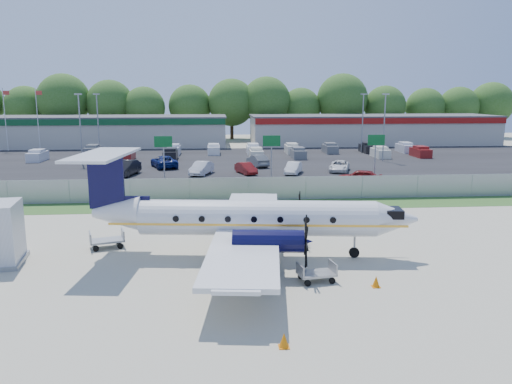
{
  "coord_description": "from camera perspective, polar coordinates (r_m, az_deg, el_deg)",
  "views": [
    {
      "loc": [
        -2.81,
        -27.99,
        9.01
      ],
      "look_at": [
        0.0,
        6.0,
        2.3
      ],
      "focal_mm": 35.0,
      "sensor_mm": 36.0,
      "label": 1
    }
  ],
  "objects": [
    {
      "name": "tree_line",
      "position": [
        102.42,
        -3.15,
        6.07
      ],
      "size": [
        112.0,
        6.0,
        14.0
      ],
      "primitive_type": null,
      "color": "#2A5318",
      "rests_on": "ground"
    },
    {
      "name": "parked_car_a",
      "position": [
        57.95,
        -14.62,
        1.83
      ],
      "size": [
        2.85,
        5.46,
        1.71
      ],
      "primitive_type": "imported",
      "rotation": [
        0.0,
        0.0,
        -0.21
      ],
      "color": "black",
      "rests_on": "ground"
    },
    {
      "name": "flagpole_west",
      "position": [
        89.41,
        -26.72,
        7.8
      ],
      "size": [
        1.06,
        0.12,
        10.0
      ],
      "color": "silver",
      "rests_on": "ground"
    },
    {
      "name": "parked_car_b",
      "position": [
        57.07,
        -6.23,
        1.98
      ],
      "size": [
        2.92,
        4.8,
        1.49
      ],
      "primitive_type": "imported",
      "rotation": [
        0.0,
        0.0,
        -0.32
      ],
      "color": "silver",
      "rests_on": "ground"
    },
    {
      "name": "light_pole_ne",
      "position": [
        69.92,
        14.46,
        7.69
      ],
      "size": [
        0.9,
        0.35,
        9.09
      ],
      "color": "gray",
      "rests_on": "ground"
    },
    {
      "name": "cone_port_wing",
      "position": [
        18.82,
        3.22,
        -16.58
      ],
      "size": [
        0.39,
        0.39,
        0.56
      ],
      "color": "orange",
      "rests_on": "ground"
    },
    {
      "name": "parked_car_f",
      "position": [
        63.21,
        -10.45,
        2.75
      ],
      "size": [
        4.12,
        5.93,
        1.5
      ],
      "primitive_type": "imported",
      "rotation": [
        0.0,
        0.0,
        3.47
      ],
      "color": "navy",
      "rests_on": "ground"
    },
    {
      "name": "baggage_cart_near",
      "position": [
        31.12,
        -16.67,
        -5.26
      ],
      "size": [
        2.23,
        1.71,
        1.03
      ],
      "color": "gray",
      "rests_on": "ground"
    },
    {
      "name": "sign_mid",
      "position": [
        51.51,
        1.78,
        5.11
      ],
      "size": [
        1.8,
        0.26,
        5.0
      ],
      "color": "gray",
      "rests_on": "ground"
    },
    {
      "name": "sign_left",
      "position": [
        51.44,
        -10.53,
        4.92
      ],
      "size": [
        1.8,
        0.26,
        5.0
      ],
      "color": "gray",
      "rests_on": "ground"
    },
    {
      "name": "light_pole_se",
      "position": [
        79.43,
        12.09,
        8.17
      ],
      "size": [
        0.9,
        0.35,
        9.09
      ],
      "color": "gray",
      "rests_on": "ground"
    },
    {
      "name": "sign_right",
      "position": [
        53.87,
        13.54,
        5.07
      ],
      "size": [
        1.8,
        0.26,
        5.0
      ],
      "color": "gray",
      "rests_on": "ground"
    },
    {
      "name": "light_pole_sw",
      "position": [
        78.0,
        -17.62,
        7.84
      ],
      "size": [
        0.9,
        0.35,
        9.09
      ],
      "color": "gray",
      "rests_on": "ground"
    },
    {
      "name": "parked_car_c",
      "position": [
        57.33,
        -1.16,
        2.09
      ],
      "size": [
        2.58,
        4.14,
        1.29
      ],
      "primitive_type": "imported",
      "rotation": [
        0.0,
        0.0,
        0.34
      ],
      "color": "maroon",
      "rests_on": "ground"
    },
    {
      "name": "road_car_west",
      "position": [
        48.16,
        -15.79,
        -0.08
      ],
      "size": [
        4.83,
        3.16,
        1.3
      ],
      "primitive_type": "imported",
      "rotation": [
        0.0,
        0.0,
        1.25
      ],
      "color": "silver",
      "rests_on": "ground"
    },
    {
      "name": "perimeter_fence",
      "position": [
        42.84,
        -0.88,
        0.36
      ],
      "size": [
        120.0,
        0.06,
        1.99
      ],
      "color": "gray",
      "rests_on": "ground"
    },
    {
      "name": "parked_car_g",
      "position": [
        63.19,
        0.18,
        2.94
      ],
      "size": [
        2.74,
        4.82,
        1.5
      ],
      "primitive_type": "imported",
      "rotation": [
        0.0,
        0.0,
        3.41
      ],
      "color": "#595B5E",
      "rests_on": "ground"
    },
    {
      "name": "cone_starboard_wing",
      "position": [
        38.92,
        -7.68,
        -2.02
      ],
      "size": [
        0.33,
        0.33,
        0.46
      ],
      "color": "orange",
      "rests_on": "ground"
    },
    {
      "name": "light_pole_nw",
      "position": [
        68.29,
        -19.46,
        7.34
      ],
      "size": [
        0.9,
        0.35,
        9.09
      ],
      "color": "gray",
      "rests_on": "ground"
    },
    {
      "name": "building_east",
      "position": [
        94.68,
        13.1,
        6.99
      ],
      "size": [
        44.4,
        12.4,
        5.24
      ],
      "color": "#B9B3A7",
      "rests_on": "ground"
    },
    {
      "name": "grass_verge",
      "position": [
        41.08,
        -0.69,
        -1.53
      ],
      "size": [
        170.0,
        4.0,
        0.02
      ],
      "primitive_type": "cube",
      "color": "#2D561E",
      "rests_on": "ground"
    },
    {
      "name": "flagpole_east",
      "position": [
        87.68,
        -23.67,
        8.01
      ],
      "size": [
        1.06,
        0.12,
        10.0
      ],
      "color": "silver",
      "rests_on": "ground"
    },
    {
      "name": "ground",
      "position": [
        29.54,
        0.96,
        -6.63
      ],
      "size": [
        170.0,
        170.0,
        0.0
      ],
      "primitive_type": "plane",
      "color": "#AFA994",
      "rests_on": "ground"
    },
    {
      "name": "parking_lot",
      "position": [
        68.64,
        -2.34,
        3.59
      ],
      "size": [
        170.0,
        32.0,
        0.02
      ],
      "primitive_type": "cube",
      "color": "black",
      "rests_on": "ground"
    },
    {
      "name": "parked_car_d",
      "position": [
        57.51,
        4.29,
        2.09
      ],
      "size": [
        2.71,
        4.33,
        1.35
      ],
      "primitive_type": "imported",
      "rotation": [
        0.0,
        0.0,
        -0.34
      ],
      "color": "silver",
      "rests_on": "ground"
    },
    {
      "name": "parked_car_e",
      "position": [
        59.87,
        9.48,
        2.33
      ],
      "size": [
        3.52,
        5.09,
        1.29
      ],
      "primitive_type": "imported",
      "rotation": [
        0.0,
        0.0,
        -0.33
      ],
      "color": "silver",
      "rests_on": "ground"
    },
    {
      "name": "road_car_mid",
      "position": [
        51.71,
        11.72,
        0.86
      ],
      "size": [
        4.82,
        3.46,
        1.52
      ],
      "primitive_type": "imported",
      "rotation": [
        0.0,
        0.0,
        -1.99
      ],
      "color": "maroon",
      "rests_on": "ground"
    },
    {
      "name": "baggage_cart_far",
      "position": [
        24.81,
        6.93,
        -9.17
      ],
      "size": [
        1.94,
        1.36,
        0.94
      ],
      "color": "gray",
      "rests_on": "ground"
    },
    {
      "name": "far_parking_rows",
      "position": [
        73.59,
        -2.51,
        4.09
      ],
      "size": [
        56.0,
        10.0,
        1.6
      ],
      "primitive_type": null,
      "color": "gray",
      "rests_on": "ground"
    },
    {
      "name": "building_west",
      "position": [
        92.65,
        -18.06,
        6.64
      ],
      "size": [
        46.4,
        12.4,
        5.24
      ],
      "color": "#B9B3A7",
      "rests_on": "ground"
    },
    {
      "name": "aircraft",
      "position": [
        27.78,
        -0.69,
        -2.97
      ],
      "size": [
        18.93,
        18.62,
        5.81
      ],
      "color": "silver",
      "rests_on": "ground"
    },
    {
      "name": "access_road",
      "position": [
        47.92,
        -1.28,
        0.31
      ],
      "size": [
        170.0,
        8.0,
        0.02
      ],
      "primitive_type": "cube",
      "color": "black",
      "rests_on": "ground"
    },
    {
      "name": "cone_nose",
      "position": [
        24.7,
        13.56,
        -9.94
      ],
      "size": [
        0.39,
        0.39,
        0.55
      ],
      "color": "orange",
      "rests_on": "ground"
    },
    {
      "name": "pushback_tug",
      "position": [
        24.65,
        -1.24,
        -8.49
      ],
      "size": [
        3.23,
        2.78,
        1.53
      ],
      "color": "silver",
      "rests_on": "ground"
    }
  ]
}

